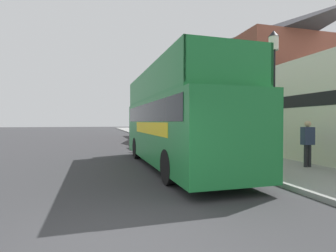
{
  "coord_description": "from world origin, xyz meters",
  "views": [
    {
      "loc": [
        -0.26,
        -3.9,
        1.89
      ],
      "look_at": [
        2.86,
        7.56,
        1.69
      ],
      "focal_mm": 28.0,
      "sensor_mm": 36.0,
      "label": 1
    }
  ],
  "objects_px": {
    "pedestrian_third": "(308,139)",
    "lamp_post_nearest": "(273,75)",
    "parked_car_ahead_of_bus": "(154,138)",
    "tour_bus": "(175,124)",
    "lamp_post_second": "(181,97)"
  },
  "relations": [
    {
      "from": "pedestrian_third",
      "to": "lamp_post_nearest",
      "type": "relative_size",
      "value": 0.37
    },
    {
      "from": "lamp_post_nearest",
      "to": "parked_car_ahead_of_bus",
      "type": "bearing_deg",
      "value": 99.29
    },
    {
      "from": "tour_bus",
      "to": "pedestrian_third",
      "type": "xyz_separation_m",
      "value": [
        4.69,
        -2.18,
        -0.58
      ]
    },
    {
      "from": "tour_bus",
      "to": "lamp_post_nearest",
      "type": "relative_size",
      "value": 2.01
    },
    {
      "from": "pedestrian_third",
      "to": "parked_car_ahead_of_bus",
      "type": "bearing_deg",
      "value": 110.74
    },
    {
      "from": "parked_car_ahead_of_bus",
      "to": "lamp_post_nearest",
      "type": "height_order",
      "value": "lamp_post_nearest"
    },
    {
      "from": "parked_car_ahead_of_bus",
      "to": "lamp_post_second",
      "type": "xyz_separation_m",
      "value": [
        1.68,
        -1.13,
        2.87
      ]
    },
    {
      "from": "tour_bus",
      "to": "lamp_post_nearest",
      "type": "distance_m",
      "value": 4.23
    },
    {
      "from": "tour_bus",
      "to": "lamp_post_second",
      "type": "relative_size",
      "value": 1.93
    },
    {
      "from": "tour_bus",
      "to": "pedestrian_third",
      "type": "bearing_deg",
      "value": -26.03
    },
    {
      "from": "pedestrian_third",
      "to": "lamp_post_nearest",
      "type": "bearing_deg",
      "value": -161.6
    },
    {
      "from": "tour_bus",
      "to": "pedestrian_third",
      "type": "relative_size",
      "value": 5.47
    },
    {
      "from": "tour_bus",
      "to": "parked_car_ahead_of_bus",
      "type": "height_order",
      "value": "tour_bus"
    },
    {
      "from": "tour_bus",
      "to": "parked_car_ahead_of_bus",
      "type": "xyz_separation_m",
      "value": [
        0.82,
        8.05,
        -1.07
      ]
    },
    {
      "from": "tour_bus",
      "to": "pedestrian_third",
      "type": "distance_m",
      "value": 5.21
    }
  ]
}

